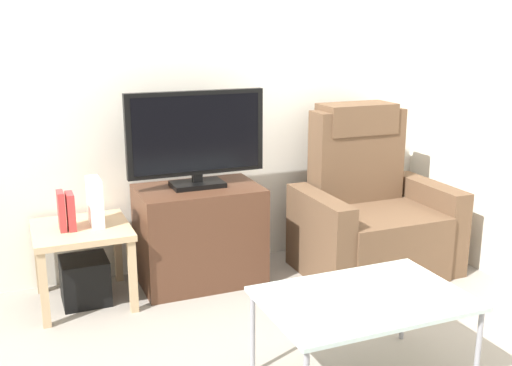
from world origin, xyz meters
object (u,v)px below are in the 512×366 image
at_px(coffee_table, 364,302).
at_px(cell_phone, 338,298).
at_px(book_leftmost, 61,211).
at_px(subwoofer_box, 85,280).
at_px(tv_stand, 200,235).
at_px(television, 196,137).
at_px(game_console, 95,202).
at_px(side_table, 82,239).
at_px(book_middle, 71,211).
at_px(recliner_armchair, 370,214).

height_order(coffee_table, cell_phone, cell_phone).
bearing_deg(book_leftmost, subwoofer_box, 11.31).
bearing_deg(tv_stand, subwoofer_box, -177.35).
relative_size(television, game_console, 3.12).
distance_m(side_table, subwoofer_box, 0.26).
height_order(side_table, book_middle, book_middle).
bearing_deg(television, subwoofer_box, -175.86).
xyz_separation_m(television, game_console, (-0.63, -0.04, -0.33)).
distance_m(game_console, cell_phone, 1.59).
bearing_deg(recliner_armchair, cell_phone, -120.85).
xyz_separation_m(subwoofer_box, book_leftmost, (-0.10, -0.02, 0.44)).
xyz_separation_m(television, book_middle, (-0.77, -0.07, -0.36)).
bearing_deg(game_console, subwoofer_box, -173.66).
relative_size(side_table, coffee_table, 0.60).
xyz_separation_m(recliner_armchair, coffee_table, (-0.80, -1.18, 0.03)).
bearing_deg(coffee_table, side_table, 127.79).
bearing_deg(tv_stand, side_table, -177.35).
distance_m(recliner_armchair, cell_phone, 1.48).
distance_m(television, side_table, 0.90).
relative_size(television, side_table, 1.59).
relative_size(recliner_armchair, subwoofer_box, 4.01).
bearing_deg(book_leftmost, tv_stand, 3.72).
distance_m(recliner_armchair, game_console, 1.78).
height_order(side_table, game_console, game_console).
height_order(book_leftmost, coffee_table, book_leftmost).
bearing_deg(cell_phone, side_table, 123.95).
bearing_deg(subwoofer_box, tv_stand, 2.65).
bearing_deg(cell_phone, book_middle, 125.81).
bearing_deg(recliner_armchair, coffee_table, -116.53).
bearing_deg(book_leftmost, recliner_armchair, -4.42).
xyz_separation_m(television, cell_phone, (0.21, -1.38, -0.49)).
bearing_deg(television, recliner_armchair, -11.18).
distance_m(recliner_armchair, book_middle, 1.91).
distance_m(television, game_console, 0.71).
bearing_deg(game_console, coffee_table, -54.88).
relative_size(subwoofer_box, coffee_table, 0.30).
bearing_deg(subwoofer_box, game_console, 6.34).
bearing_deg(cell_phone, recliner_armchair, 50.76).
relative_size(subwoofer_box, cell_phone, 1.79).
bearing_deg(game_console, book_leftmost, -171.03).
height_order(tv_stand, television, television).
distance_m(side_table, cell_phone, 1.62).
relative_size(tv_stand, television, 0.88).
distance_m(television, subwoofer_box, 1.07).
relative_size(television, recliner_armchair, 0.79).
distance_m(tv_stand, book_leftmost, 0.86).
bearing_deg(subwoofer_box, cell_phone, -55.19).
xyz_separation_m(book_leftmost, game_console, (0.19, 0.03, 0.02)).
bearing_deg(coffee_table, television, 103.14).
bearing_deg(recliner_armchair, television, 176.35).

